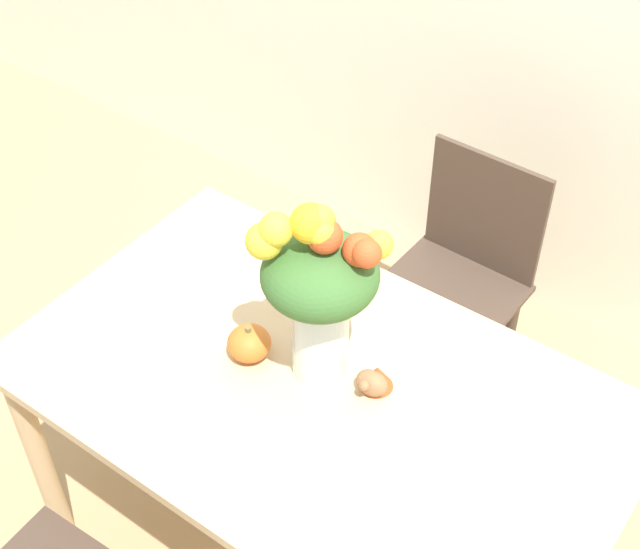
# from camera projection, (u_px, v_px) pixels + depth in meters

# --- Properties ---
(dining_table) EXTENTS (1.47, 0.88, 0.77)m
(dining_table) POSITION_uv_depth(u_px,v_px,m) (318.00, 413.00, 2.18)
(dining_table) COLOR #D1B284
(dining_table) RESTS_ON ground_plane
(flower_vase) EXTENTS (0.27, 0.29, 0.50)m
(flower_vase) POSITION_uv_depth(u_px,v_px,m) (320.00, 287.00, 1.97)
(flower_vase) COLOR silver
(flower_vase) RESTS_ON dining_table
(pumpkin) EXTENTS (0.11, 0.11, 0.10)m
(pumpkin) POSITION_uv_depth(u_px,v_px,m) (249.00, 343.00, 2.16)
(pumpkin) COLOR orange
(pumpkin) RESTS_ON dining_table
(turkey_figurine) EXTENTS (0.08, 0.11, 0.07)m
(turkey_figurine) POSITION_uv_depth(u_px,v_px,m) (375.00, 379.00, 2.09)
(turkey_figurine) COLOR #936642
(turkey_figurine) RESTS_ON dining_table
(dining_chair_near_window) EXTENTS (0.43, 0.43, 0.87)m
(dining_chair_near_window) POSITION_uv_depth(u_px,v_px,m) (457.00, 282.00, 2.85)
(dining_chair_near_window) COLOR #47382D
(dining_chair_near_window) RESTS_ON ground_plane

